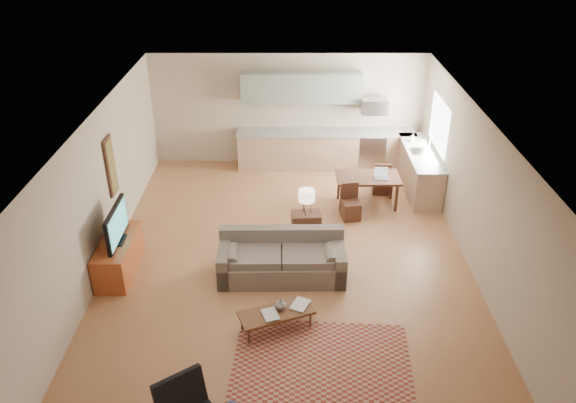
{
  "coord_description": "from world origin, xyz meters",
  "views": [
    {
      "loc": [
        0.01,
        -8.31,
        5.87
      ],
      "look_at": [
        0.0,
        0.3,
        1.15
      ],
      "focal_mm": 35.0,
      "sensor_mm": 36.0,
      "label": 1
    }
  ],
  "objects_px": {
    "coffee_table": "(276,320)",
    "dining_table": "(367,191)",
    "console_table": "(306,228)",
    "sofa": "(282,257)",
    "tv_credenza": "(119,256)"
  },
  "relations": [
    {
      "from": "coffee_table",
      "to": "dining_table",
      "type": "bearing_deg",
      "value": 42.89
    },
    {
      "from": "coffee_table",
      "to": "console_table",
      "type": "distance_m",
      "value": 2.53
    },
    {
      "from": "dining_table",
      "to": "sofa",
      "type": "bearing_deg",
      "value": -125.46
    },
    {
      "from": "coffee_table",
      "to": "console_table",
      "type": "relative_size",
      "value": 1.8
    },
    {
      "from": "coffee_table",
      "to": "console_table",
      "type": "xyz_separation_m",
      "value": [
        0.52,
        2.47,
        0.14
      ]
    },
    {
      "from": "coffee_table",
      "to": "console_table",
      "type": "height_order",
      "value": "console_table"
    },
    {
      "from": "dining_table",
      "to": "console_table",
      "type": "bearing_deg",
      "value": -133.03
    },
    {
      "from": "tv_credenza",
      "to": "sofa",
      "type": "bearing_deg",
      "value": -2.64
    },
    {
      "from": "coffee_table",
      "to": "tv_credenza",
      "type": "xyz_separation_m",
      "value": [
        -2.79,
        1.49,
        0.15
      ]
    },
    {
      "from": "coffee_table",
      "to": "tv_credenza",
      "type": "relative_size",
      "value": 0.81
    },
    {
      "from": "sofa",
      "to": "console_table",
      "type": "bearing_deg",
      "value": 67.3
    },
    {
      "from": "coffee_table",
      "to": "sofa",
      "type": "bearing_deg",
      "value": 65.18
    },
    {
      "from": "sofa",
      "to": "dining_table",
      "type": "bearing_deg",
      "value": 54.68
    },
    {
      "from": "coffee_table",
      "to": "console_table",
      "type": "bearing_deg",
      "value": 56.23
    },
    {
      "from": "dining_table",
      "to": "tv_credenza",
      "type": "bearing_deg",
      "value": -152.96
    }
  ]
}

